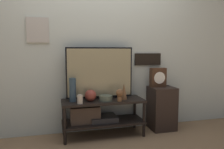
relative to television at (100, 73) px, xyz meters
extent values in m
plane|color=#846647|center=(0.03, -0.34, -0.86)|extent=(12.00, 12.00, 0.00)
cube|color=beige|center=(0.03, 0.17, 0.49)|extent=(6.40, 0.06, 2.70)
cube|color=#B7B2A8|center=(-0.80, 0.12, 0.57)|extent=(0.28, 0.02, 0.33)
cube|color=#BCB299|center=(-0.80, 0.12, 0.57)|extent=(0.25, 0.01, 0.29)
cube|color=black|center=(0.76, 0.12, 0.17)|extent=(0.41, 0.02, 0.18)
cube|color=white|center=(0.76, 0.12, 0.17)|extent=(0.38, 0.01, 0.14)
cube|color=black|center=(0.03, -0.09, -0.38)|extent=(1.11, 0.41, 0.03)
cube|color=black|center=(0.03, -0.09, -0.67)|extent=(1.11, 0.41, 0.03)
cylinder|color=black|center=(-0.50, -0.27, -0.61)|extent=(0.04, 0.04, 0.50)
cylinder|color=black|center=(0.55, -0.27, -0.61)|extent=(0.04, 0.04, 0.50)
cylinder|color=black|center=(-0.50, 0.09, -0.61)|extent=(0.04, 0.04, 0.50)
cylinder|color=black|center=(0.55, 0.09, -0.61)|extent=(0.04, 0.04, 0.50)
cube|color=black|center=(0.03, -0.09, -0.62)|extent=(0.36, 0.29, 0.07)
cube|color=#47382D|center=(-0.22, -0.09, -0.55)|extent=(0.39, 0.23, 0.22)
cylinder|color=black|center=(-0.25, 0.00, -0.35)|extent=(0.05, 0.05, 0.02)
cylinder|color=black|center=(0.25, 0.00, -0.35)|extent=(0.05, 0.05, 0.02)
cube|color=black|center=(0.00, 0.00, 0.00)|extent=(0.92, 0.04, 0.69)
cube|color=#998C66|center=(0.00, -0.01, 0.00)|extent=(0.88, 0.01, 0.65)
cylinder|color=#4C5647|center=(0.05, -0.15, -0.33)|extent=(0.18, 0.18, 0.07)
cylinder|color=#2D4251|center=(-0.38, -0.09, -0.21)|extent=(0.09, 0.09, 0.31)
sphere|color=brown|center=(-0.15, -0.12, -0.29)|extent=(0.15, 0.15, 0.15)
cone|color=brown|center=(0.31, -0.14, -0.25)|extent=(0.09, 0.09, 0.22)
cylinder|color=#C1B29E|center=(-0.30, -0.23, -0.31)|extent=(0.07, 0.07, 0.11)
cylinder|color=brown|center=(0.22, -0.23, -0.33)|extent=(0.06, 0.06, 0.07)
sphere|color=brown|center=(0.22, -0.23, -0.25)|extent=(0.09, 0.09, 0.09)
cube|color=black|center=(0.92, -0.05, -0.55)|extent=(0.35, 0.34, 0.63)
cube|color=#422819|center=(0.87, -0.01, -0.09)|extent=(0.23, 0.10, 0.28)
cylinder|color=white|center=(0.87, -0.06, -0.09)|extent=(0.17, 0.01, 0.17)
camera|label=1|loc=(-0.58, -2.93, 0.31)|focal=35.00mm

